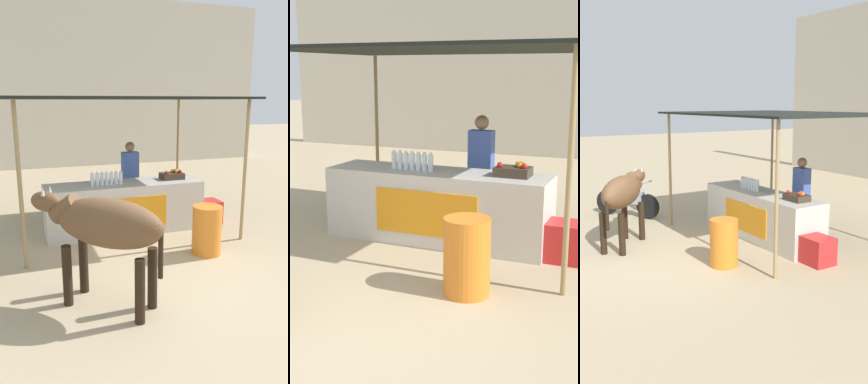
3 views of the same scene
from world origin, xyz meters
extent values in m
plane|color=tan|center=(0.00, 0.00, 0.00)|extent=(60.00, 60.00, 0.00)
cube|color=beige|center=(0.00, 10.16, 3.11)|extent=(16.00, 0.50, 6.22)
cube|color=beige|center=(0.00, 2.20, 0.48)|extent=(3.00, 0.80, 0.96)
cube|color=orange|center=(0.00, 1.79, 0.48)|extent=(1.40, 0.02, 0.58)
cube|color=black|center=(0.00, 2.50, 2.53)|extent=(4.20, 3.20, 0.04)
cylinder|color=#997F51|center=(-1.89, 1.06, 1.26)|extent=(0.06, 0.06, 2.53)
cylinder|color=#997F51|center=(1.89, 1.06, 1.26)|extent=(0.06, 0.06, 2.53)
cylinder|color=#997F51|center=(-1.89, 3.94, 1.26)|extent=(0.06, 0.06, 2.53)
cylinder|color=#997F51|center=(1.89, 3.94, 1.26)|extent=(0.06, 0.06, 2.53)
cylinder|color=silver|center=(-0.62, 2.15, 1.07)|extent=(0.07, 0.07, 0.22)
cylinder|color=white|center=(-0.62, 2.15, 1.19)|extent=(0.04, 0.04, 0.03)
cylinder|color=silver|center=(-0.53, 2.15, 1.07)|extent=(0.07, 0.07, 0.22)
cylinder|color=white|center=(-0.53, 2.15, 1.19)|extent=(0.04, 0.04, 0.03)
cylinder|color=silver|center=(-0.44, 2.15, 1.07)|extent=(0.07, 0.07, 0.22)
cylinder|color=white|center=(-0.44, 2.15, 1.19)|extent=(0.04, 0.04, 0.03)
cylinder|color=silver|center=(-0.35, 2.15, 1.07)|extent=(0.07, 0.07, 0.22)
cylinder|color=white|center=(-0.35, 2.15, 1.19)|extent=(0.04, 0.04, 0.03)
cylinder|color=silver|center=(-0.26, 2.15, 1.07)|extent=(0.07, 0.07, 0.22)
cylinder|color=white|center=(-0.26, 2.15, 1.19)|extent=(0.04, 0.04, 0.03)
cylinder|color=silver|center=(-0.17, 2.15, 1.07)|extent=(0.07, 0.07, 0.22)
cylinder|color=white|center=(-0.17, 2.15, 1.19)|extent=(0.04, 0.04, 0.03)
cylinder|color=silver|center=(-0.08, 2.15, 1.07)|extent=(0.07, 0.07, 0.22)
cylinder|color=white|center=(-0.08, 2.15, 1.19)|extent=(0.04, 0.04, 0.03)
cube|color=#3F3326|center=(1.01, 2.25, 1.02)|extent=(0.44, 0.32, 0.12)
sphere|color=#B21E19|center=(1.09, 2.31, 1.11)|extent=(0.08, 0.08, 0.08)
sphere|color=orange|center=(1.13, 2.27, 1.11)|extent=(0.08, 0.08, 0.08)
sphere|color=#B21E19|center=(1.16, 2.20, 1.11)|extent=(0.08, 0.08, 0.08)
sphere|color=orange|center=(1.05, 2.33, 1.11)|extent=(0.08, 0.08, 0.08)
sphere|color=#B21E19|center=(0.86, 2.17, 1.11)|extent=(0.08, 0.08, 0.08)
sphere|color=orange|center=(1.10, 2.24, 1.11)|extent=(0.08, 0.08, 0.08)
cylinder|color=#383842|center=(0.35, 2.95, 0.44)|extent=(0.22, 0.22, 0.88)
cube|color=#3F59A5|center=(0.35, 2.95, 1.16)|extent=(0.34, 0.20, 0.56)
sphere|color=#8C6647|center=(0.35, 2.95, 1.55)|extent=(0.20, 0.20, 0.20)
cube|color=red|center=(1.71, 2.10, 0.24)|extent=(0.60, 0.44, 0.48)
cylinder|color=orange|center=(0.97, 0.68, 0.41)|extent=(0.48, 0.48, 0.81)
ellipsoid|color=brown|center=(-0.95, -0.40, 1.08)|extent=(1.38, 1.34, 0.60)
cylinder|color=black|center=(-1.43, -0.20, 0.39)|extent=(0.12, 0.12, 0.78)
cylinder|color=black|center=(-1.18, 0.07, 0.39)|extent=(0.12, 0.12, 0.78)
cylinder|color=black|center=(-0.72, -0.87, 0.39)|extent=(0.12, 0.12, 0.78)
cylinder|color=black|center=(-0.47, -0.60, 0.39)|extent=(0.12, 0.12, 0.78)
cylinder|color=brown|center=(-1.39, 0.01, 1.19)|extent=(0.49, 0.48, 0.41)
ellipsoid|color=brown|center=(-1.60, 0.21, 1.25)|extent=(0.47, 0.46, 0.26)
cone|color=beige|center=(-1.64, 0.15, 1.39)|extent=(0.05, 0.05, 0.10)
cone|color=beige|center=(-1.54, 0.25, 1.39)|extent=(0.05, 0.05, 0.10)
cylinder|color=black|center=(-0.47, -0.85, 0.81)|extent=(0.06, 0.06, 0.60)
camera|label=1|loc=(-1.93, -4.49, 2.48)|focal=35.00mm
camera|label=2|loc=(2.71, -4.18, 2.26)|focal=50.00mm
camera|label=3|loc=(7.14, -3.20, 2.74)|focal=42.00mm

